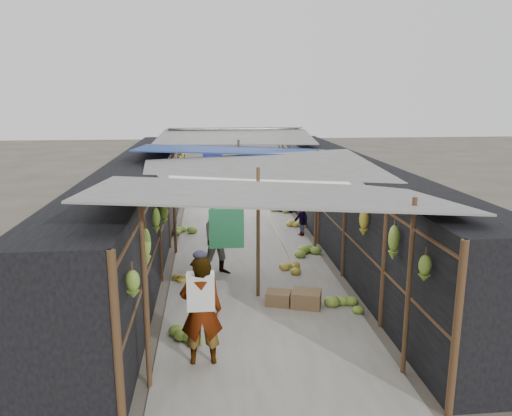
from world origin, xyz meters
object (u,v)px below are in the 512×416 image
object	(u,v)px
black_basin	(286,209)
vendor_seated	(301,218)
shopper_blue	(220,239)
crate_near	(306,299)
vendor_elderly	(201,311)

from	to	relation	value
black_basin	vendor_seated	size ratio (longest dim) A/B	0.58
black_basin	shopper_blue	xyz separation A→B (m)	(-2.42, -6.04, 0.75)
crate_near	black_basin	xyz separation A→B (m)	(0.85, 7.97, -0.07)
vendor_elderly	black_basin	bearing A→B (deg)	-106.90
vendor_elderly	shopper_blue	distance (m)	3.79
crate_near	shopper_blue	xyz separation A→B (m)	(-1.57, 1.93, 0.67)
crate_near	vendor_elderly	xyz separation A→B (m)	(-1.94, -1.84, 0.69)
crate_near	black_basin	distance (m)	8.01
vendor_elderly	vendor_seated	world-z (taller)	vendor_elderly
crate_near	vendor_elderly	bearing A→B (deg)	-118.97
vendor_elderly	vendor_seated	distance (m)	7.24
black_basin	vendor_seated	world-z (taller)	vendor_seated
crate_near	vendor_elderly	world-z (taller)	vendor_elderly
black_basin	vendor_seated	distance (m)	3.14
shopper_blue	vendor_seated	bearing A→B (deg)	38.91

